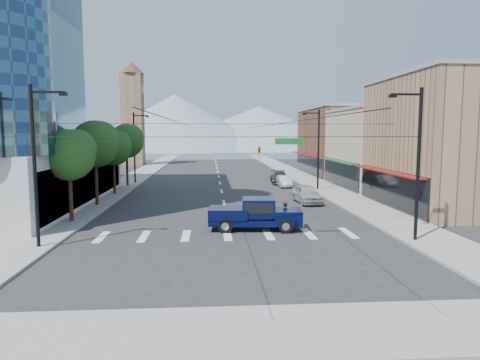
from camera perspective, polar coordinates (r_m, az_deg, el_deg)
The scene contains 22 objects.
ground at distance 25.76m, azimuth -1.10°, elevation -8.14°, with size 160.00×160.00×0.00m, color #28282B.
sidewalk_left at distance 66.11m, azimuth -13.35°, elevation 0.60°, with size 4.00×120.00×0.15m, color gray.
sidewalk_right at distance 66.56m, azimuth 7.49°, elevation 0.76°, with size 4.00×120.00×0.15m, color gray.
sidewalk_cross at distance 14.45m, azimuth 1.48°, elevation -19.74°, with size 28.00×4.00×0.15m, color gray.
shop_near at distance 40.89m, azimuth 27.39°, elevation 4.30°, with size 12.00×14.00×11.00m, color #8C6B4C.
shop_mid at distance 53.38m, azimuth 19.50°, elevation 3.86°, with size 12.00×14.00×9.00m, color tan.
shop_far at distance 68.33m, azimuth 14.16°, elevation 4.90°, with size 12.00×18.00×10.00m, color brown.
clock_tower at distance 88.35m, azimuth -14.12°, elevation 8.83°, with size 4.80×4.80×20.40m.
mountain_left at distance 175.52m, azimuth -8.59°, elevation 7.70°, with size 80.00×80.00×22.00m, color gray.
mountain_right at distance 186.16m, azimuth 2.55°, elevation 7.06°, with size 90.00×90.00×18.00m, color gray.
tree_near at distance 32.56m, azimuth -21.59°, elevation 3.34°, with size 3.65×3.64×6.71m.
tree_midnear at distance 39.27m, azimuth -18.55°, elevation 4.76°, with size 4.09×4.09×7.52m.
tree_midfar at distance 46.10m, azimuth -16.35°, elevation 4.26°, with size 3.65×3.64×6.71m.
tree_far at distance 52.94m, azimuth -14.76°, elevation 5.18°, with size 4.09×4.09×7.52m.
signal_rig at distance 24.03m, azimuth -0.55°, elevation 2.06°, with size 21.80×0.20×9.00m.
lamp_pole_nw at distance 55.74m, azimuth -13.78°, elevation 4.58°, with size 2.00×0.25×9.00m.
lamp_pole_ne at distance 48.44m, azimuth 10.27°, elevation 4.43°, with size 2.00×0.25×9.00m.
pickup_truck at distance 28.53m, azimuth 1.97°, elevation -4.46°, with size 6.40×2.84×2.11m.
pedestrian at distance 29.58m, azimuth 6.12°, elevation -4.57°, with size 0.63×0.41×1.73m, color black.
parked_car_near at distance 39.81m, azimuth 8.88°, elevation -1.85°, with size 1.98×4.91×1.67m, color silver.
parked_car_mid at distance 51.51m, azimuth 5.91°, elevation -0.16°, with size 1.41×4.05×1.33m, color silver.
parked_car_far at distance 54.88m, azimuth 5.29°, elevation 0.35°, with size 2.16×5.31×1.54m, color #313134.
Camera 1 is at (-1.26, -24.92, 6.41)m, focal length 32.00 mm.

